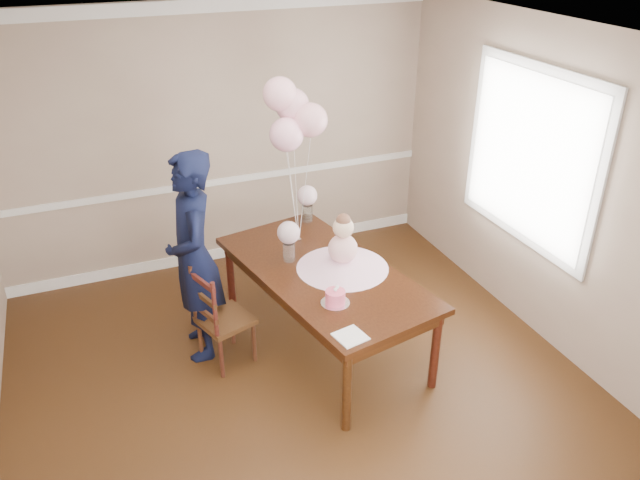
{
  "coord_description": "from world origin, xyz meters",
  "views": [
    {
      "loc": [
        -1.32,
        -3.48,
        3.41
      ],
      "look_at": [
        0.35,
        0.63,
        1.05
      ],
      "focal_mm": 35.0,
      "sensor_mm": 36.0,
      "label": 1
    }
  ],
  "objects_px": {
    "birthday_cake": "(335,297)",
    "dining_table_top": "(324,273)",
    "dining_chair_seat": "(225,320)",
    "woman": "(194,258)"
  },
  "relations": [
    {
      "from": "birthday_cake",
      "to": "woman",
      "type": "distance_m",
      "value": 1.23
    },
    {
      "from": "birthday_cake",
      "to": "dining_table_top",
      "type": "bearing_deg",
      "value": 77.45
    },
    {
      "from": "birthday_cake",
      "to": "woman",
      "type": "xyz_separation_m",
      "value": [
        -0.89,
        0.85,
        0.09
      ]
    },
    {
      "from": "dining_table_top",
      "to": "dining_chair_seat",
      "type": "distance_m",
      "value": 0.91
    },
    {
      "from": "dining_table_top",
      "to": "dining_chair_seat",
      "type": "relative_size",
      "value": 5.13
    },
    {
      "from": "birthday_cake",
      "to": "woman",
      "type": "bearing_deg",
      "value": 136.43
    },
    {
      "from": "dining_chair_seat",
      "to": "woman",
      "type": "distance_m",
      "value": 0.58
    },
    {
      "from": "dining_table_top",
      "to": "dining_chair_seat",
      "type": "height_order",
      "value": "dining_table_top"
    },
    {
      "from": "dining_chair_seat",
      "to": "dining_table_top",
      "type": "bearing_deg",
      "value": -26.76
    },
    {
      "from": "dining_chair_seat",
      "to": "birthday_cake",
      "type": "bearing_deg",
      "value": -58.6
    }
  ]
}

